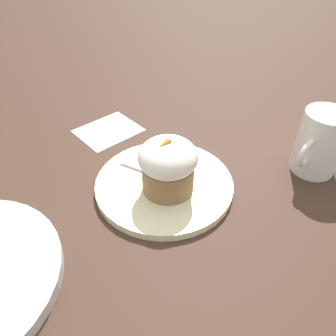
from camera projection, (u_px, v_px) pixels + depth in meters
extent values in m
plane|color=#3D281E|center=(164.00, 187.00, 0.53)|extent=(4.00, 4.00, 0.00)
cylinder|color=beige|center=(164.00, 184.00, 0.53)|extent=(0.22, 0.22, 0.01)
cylinder|color=olive|center=(168.00, 177.00, 0.50)|extent=(0.08, 0.08, 0.05)
ellipsoid|color=white|center=(168.00, 157.00, 0.48)|extent=(0.09, 0.09, 0.05)
cone|color=orange|center=(163.00, 145.00, 0.45)|extent=(0.02, 0.01, 0.01)
sphere|color=green|center=(168.00, 142.00, 0.46)|extent=(0.01, 0.01, 0.01)
cube|color=silver|center=(141.00, 169.00, 0.55)|extent=(0.03, 0.08, 0.00)
ellipsoid|color=silver|center=(168.00, 178.00, 0.53)|extent=(0.04, 0.05, 0.01)
cylinder|color=white|center=(320.00, 143.00, 0.54)|extent=(0.07, 0.07, 0.11)
torus|color=white|center=(307.00, 153.00, 0.51)|extent=(0.05, 0.01, 0.05)
cube|color=white|center=(108.00, 130.00, 0.66)|extent=(0.12, 0.10, 0.00)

